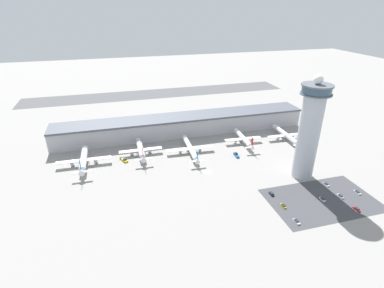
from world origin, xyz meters
TOP-DOWN VIEW (x-y plane):
  - ground_plane at (0.00, 0.00)m, footprint 1000.00×1000.00m
  - terminal_building at (0.00, 70.00)m, footprint 220.24×25.00m
  - runway_strip at (0.00, 204.96)m, footprint 330.36×44.00m
  - control_tower at (60.34, -21.01)m, footprint 18.75×18.75m
  - parking_lot_surface at (55.73, -48.84)m, footprint 64.00×40.00m
  - airplane_gate_alpha at (-82.44, 32.33)m, footprint 38.36×39.12m
  - airplane_gate_bravo at (-41.08, 38.44)m, footprint 32.86×35.84m
  - airplane_gate_charlie at (-3.60, 31.12)m, footprint 37.63×44.60m
  - airplane_gate_delta at (43.41, 36.72)m, footprint 31.41×37.01m
  - airplane_gate_echo at (81.72, 34.06)m, footprint 32.42×42.44m
  - service_truck_catering at (28.89, 17.05)m, footprint 2.55×7.41m
  - service_truck_fuel at (-54.04, 31.49)m, footprint 4.87×6.67m
  - car_blue_compact at (68.67, -62.15)m, footprint 1.87×4.48m
  - car_maroon_suv at (56.06, -48.94)m, footprint 1.94×4.47m
  - car_navy_sedan at (68.84, -35.85)m, footprint 1.90×4.24m
  - car_black_suv at (29.70, -62.41)m, footprint 1.97×4.71m
  - car_white_wagon at (30.20, -48.33)m, footprint 1.89×4.52m
  - car_green_van at (29.58, -35.99)m, footprint 1.94×4.33m
  - car_yellow_taxi at (81.50, -48.50)m, footprint 2.00×4.71m
  - car_silver_sedan at (68.59, -49.08)m, footprint 1.96×4.60m

SIDE VIEW (x-z plane):
  - ground_plane at x=0.00m, z-range 0.00..0.00m
  - runway_strip at x=0.00m, z-range 0.00..0.01m
  - parking_lot_surface at x=55.73m, z-range 0.00..0.01m
  - car_navy_sedan at x=68.84m, z-range -0.16..1.22m
  - car_silver_sedan at x=68.59m, z-range -0.16..1.24m
  - car_yellow_taxi at x=81.50m, z-range -0.16..1.25m
  - car_blue_compact at x=68.67m, z-range -0.16..1.27m
  - car_white_wagon at x=30.20m, z-range -0.17..1.30m
  - car_maroon_suv at x=56.06m, z-range -0.17..1.35m
  - car_black_suv at x=29.70m, z-range -0.17..1.38m
  - car_green_van at x=29.58m, z-range -0.18..1.41m
  - service_truck_fuel at x=-54.04m, z-range -0.38..2.08m
  - service_truck_catering at x=28.89m, z-range -0.40..2.18m
  - airplane_gate_charlie at x=-3.60m, z-range -2.15..10.05m
  - airplane_gate_echo at x=81.72m, z-range -2.19..10.33m
  - airplane_gate_delta at x=43.41m, z-range -1.98..10.63m
  - airplane_gate_bravo at x=-41.08m, z-range -2.59..11.51m
  - airplane_gate_alpha at x=-82.44m, z-range -2.53..12.06m
  - terminal_building at x=0.00m, z-range 0.10..16.82m
  - control_tower at x=60.34m, z-range -0.41..67.82m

